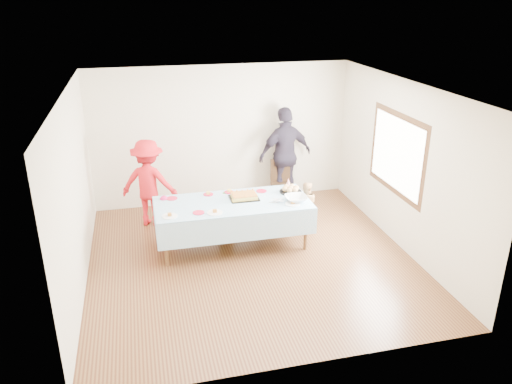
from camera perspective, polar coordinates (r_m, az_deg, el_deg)
ground at (r=8.00m, az=-0.55°, el=-7.62°), size 5.00×5.00×0.00m
room_walls at (r=7.30m, az=-0.19°, el=4.62°), size 5.04×5.04×2.72m
party_table at (r=8.09m, az=-2.69°, el=-1.52°), size 2.50×1.10×0.78m
birthday_cake at (r=8.19m, az=-1.38°, el=-0.49°), size 0.47×0.36×0.08m
rolls_tray at (r=8.46m, az=3.98°, el=0.29°), size 0.38×0.38×0.11m
punch_bowl at (r=8.11m, az=4.59°, el=-0.76°), size 0.36×0.36×0.09m
party_hat at (r=8.70m, az=3.71°, el=1.12°), size 0.09×0.09×0.15m
fork_pile at (r=8.06m, az=2.44°, el=-0.95°), size 0.24×0.18×0.07m
plate_red_far_a at (r=8.31m, az=-9.59°, el=-0.72°), size 0.18×0.18×0.01m
plate_red_far_b at (r=8.39m, az=-5.48°, el=-0.27°), size 0.17×0.17×0.01m
plate_red_far_c at (r=8.46m, az=-3.09°, el=-0.01°), size 0.17×0.17×0.01m
plate_red_far_d at (r=8.49m, az=0.63°, el=0.11°), size 0.18×0.18×0.01m
plate_red_near at (r=7.72m, az=-6.57°, el=-2.35°), size 0.18×0.18×0.01m
plate_white_left at (r=7.67m, az=-9.83°, el=-2.73°), size 0.24×0.24×0.01m
plate_white_mid at (r=7.70m, az=-4.73°, el=-2.35°), size 0.24×0.24×0.01m
plate_white_right at (r=8.01m, az=4.22°, el=-1.35°), size 0.24×0.24×0.01m
dining_chair at (r=9.81m, az=2.88°, el=1.38°), size 0.43×0.43×0.90m
toddler_left at (r=8.49m, az=-10.33°, el=-2.99°), size 0.36×0.30×0.83m
toddler_mid at (r=8.59m, az=-3.57°, el=-2.49°), size 0.44×0.34×0.79m
toddler_right at (r=8.88m, az=5.68°, el=-1.48°), size 0.47×0.40×0.86m
adult_left at (r=9.05m, az=-12.14°, el=1.03°), size 1.16×0.90×1.58m
adult_right at (r=9.86m, az=3.35°, el=4.25°), size 1.19×0.69×1.91m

